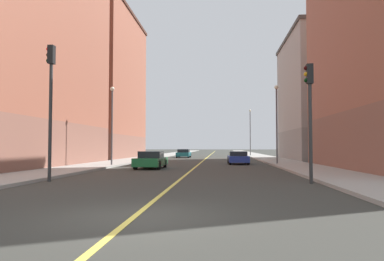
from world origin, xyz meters
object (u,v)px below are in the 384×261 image
(street_lamp_left_near, at_px, (277,116))
(car_blue, at_px, (238,158))
(traffic_light_right_near, at_px, (50,94))
(car_green, at_px, (151,160))
(building_left_mid, at_px, (322,98))
(building_right_midblock, at_px, (103,86))
(street_lamp_right_near, at_px, (112,117))
(street_lamp_left_far, at_px, (250,128))
(traffic_light_left_near, at_px, (310,105))
(building_right_corner, at_px, (4,23))
(car_teal, at_px, (184,153))

(street_lamp_left_near, bearing_deg, car_blue, 154.75)
(traffic_light_right_near, distance_m, car_green, 11.51)
(building_left_mid, bearing_deg, car_blue, -135.03)
(building_right_midblock, relative_size, car_green, 4.65)
(street_lamp_right_near, xyz_separation_m, street_lamp_left_far, (14.21, 32.47, 0.67))
(building_left_mid, height_order, traffic_light_right_near, building_left_mid)
(street_lamp_left_near, bearing_deg, traffic_light_left_near, -93.57)
(building_left_mid, distance_m, building_right_corner, 35.13)
(car_blue, bearing_deg, street_lamp_left_far, 82.97)
(building_right_corner, distance_m, car_teal, 31.75)
(street_lamp_left_far, relative_size, car_blue, 1.89)
(car_blue, height_order, car_green, car_green)
(building_right_corner, relative_size, building_right_midblock, 1.27)
(car_teal, bearing_deg, traffic_light_left_near, -75.56)
(traffic_light_left_near, relative_size, car_blue, 1.30)
(building_right_corner, relative_size, traffic_light_right_near, 3.98)
(street_lamp_left_near, xyz_separation_m, street_lamp_left_far, (0.00, 29.24, 0.41))
(building_right_corner, height_order, car_blue, building_right_corner)
(traffic_light_left_near, bearing_deg, street_lamp_left_near, 86.43)
(car_green, bearing_deg, street_lamp_right_near, 146.79)
(street_lamp_left_near, bearing_deg, car_teal, 116.89)
(traffic_light_right_near, relative_size, street_lamp_left_near, 0.93)
(building_right_corner, xyz_separation_m, street_lamp_left_near, (21.65, 6.94, -6.67))
(building_left_mid, xyz_separation_m, building_right_midblock, (-29.10, 4.18, 2.61))
(traffic_light_left_near, bearing_deg, traffic_light_right_near, 180.00)
(traffic_light_left_near, xyz_separation_m, car_teal, (-9.58, 37.20, -2.93))
(building_left_mid, height_order, building_right_midblock, building_right_midblock)
(building_right_corner, distance_m, street_lamp_right_near, 10.83)
(traffic_light_right_near, height_order, car_teal, traffic_light_right_near)
(traffic_light_right_near, xyz_separation_m, car_blue, (9.82, 17.91, -3.61))
(building_left_mid, height_order, car_green, building_left_mid)
(building_right_corner, bearing_deg, building_right_midblock, 90.00)
(street_lamp_right_near, distance_m, street_lamp_left_far, 35.45)
(building_left_mid, distance_m, building_right_midblock, 29.51)
(street_lamp_left_near, height_order, car_blue, street_lamp_left_near)
(building_right_corner, bearing_deg, traffic_light_left_near, -24.38)
(building_right_midblock, relative_size, street_lamp_left_far, 2.62)
(building_right_midblock, bearing_deg, traffic_light_left_near, -57.92)
(building_left_mid, relative_size, building_right_corner, 0.60)
(car_blue, relative_size, car_teal, 0.92)
(traffic_light_left_near, distance_m, street_lamp_left_near, 16.35)
(street_lamp_right_near, height_order, car_blue, street_lamp_right_near)
(street_lamp_right_near, height_order, street_lamp_left_far, street_lamp_left_far)
(building_left_mid, relative_size, street_lamp_left_far, 1.99)
(street_lamp_left_far, bearing_deg, traffic_light_right_near, -106.20)
(building_left_mid, height_order, building_right_corner, building_right_corner)
(car_green, bearing_deg, traffic_light_right_near, -105.19)
(street_lamp_left_near, distance_m, car_teal, 23.74)
(building_left_mid, distance_m, car_teal, 21.14)
(traffic_light_left_near, bearing_deg, car_blue, 97.61)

